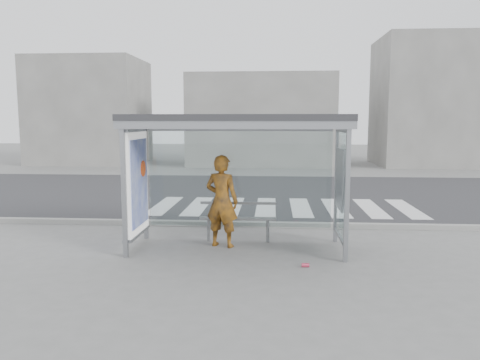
# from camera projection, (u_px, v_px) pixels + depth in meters

# --- Properties ---
(ground) EXTENTS (80.00, 80.00, 0.00)m
(ground) POSITION_uv_depth(u_px,v_px,m) (237.00, 249.00, 9.19)
(ground) COLOR slate
(ground) RESTS_ON ground
(road) EXTENTS (30.00, 10.00, 0.01)m
(road) POSITION_uv_depth(u_px,v_px,m) (253.00, 193.00, 16.11)
(road) COLOR #2C2C2F
(road) RESTS_ON ground
(curb) EXTENTS (30.00, 0.18, 0.12)m
(curb) POSITION_uv_depth(u_px,v_px,m) (243.00, 224.00, 11.11)
(curb) COLOR gray
(curb) RESTS_ON ground
(crosswalk) EXTENTS (7.55, 3.00, 0.00)m
(crosswalk) POSITION_uv_depth(u_px,v_px,m) (283.00, 207.00, 13.57)
(crosswalk) COLOR silver
(crosswalk) RESTS_ON ground
(bus_shelter) EXTENTS (4.25, 1.65, 2.62)m
(bus_shelter) POSITION_uv_depth(u_px,v_px,m) (218.00, 148.00, 9.02)
(bus_shelter) COLOR gray
(bus_shelter) RESTS_ON ground
(building_left) EXTENTS (6.00, 5.00, 6.00)m
(building_left) POSITION_uv_depth(u_px,v_px,m) (91.00, 112.00, 27.32)
(building_left) COLOR slate
(building_left) RESTS_ON ground
(building_center) EXTENTS (8.00, 5.00, 5.00)m
(building_center) POSITION_uv_depth(u_px,v_px,m) (261.00, 120.00, 26.68)
(building_center) COLOR slate
(building_center) RESTS_ON ground
(building_right) EXTENTS (5.00, 5.00, 7.00)m
(building_right) POSITION_uv_depth(u_px,v_px,m) (424.00, 102.00, 25.91)
(building_right) COLOR slate
(building_right) RESTS_ON ground
(person) EXTENTS (0.77, 0.62, 1.84)m
(person) POSITION_uv_depth(u_px,v_px,m) (222.00, 201.00, 9.26)
(person) COLOR #C36212
(person) RESTS_ON ground
(bench) EXTENTS (1.59, 0.21, 0.82)m
(bench) POSITION_uv_depth(u_px,v_px,m) (238.00, 218.00, 9.71)
(bench) COLOR slate
(bench) RESTS_ON ground
(soda_can) EXTENTS (0.13, 0.08, 0.07)m
(soda_can) POSITION_uv_depth(u_px,v_px,m) (305.00, 265.00, 8.05)
(soda_can) COLOR #F04669
(soda_can) RESTS_ON ground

